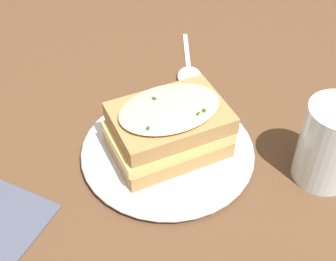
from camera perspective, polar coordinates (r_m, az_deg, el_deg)
The scene contains 5 objects.
ground_plane at distance 0.64m, azimuth -1.72°, elevation -2.83°, with size 2.40×2.40×0.00m, color brown.
dinner_plate at distance 0.64m, azimuth 0.00°, elevation -2.27°, with size 0.24×0.24×0.01m.
sandwich at distance 0.61m, azimuth 0.09°, elevation 0.44°, with size 0.17×0.18×0.07m.
water_glass at distance 0.61m, azimuth 19.15°, elevation -1.55°, with size 0.08×0.08×0.11m, color silver.
spoon at distance 0.77m, azimuth 2.61°, elevation 7.00°, with size 0.16×0.05×0.01m.
Camera 1 is at (0.44, 0.07, 0.47)m, focal length 50.00 mm.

